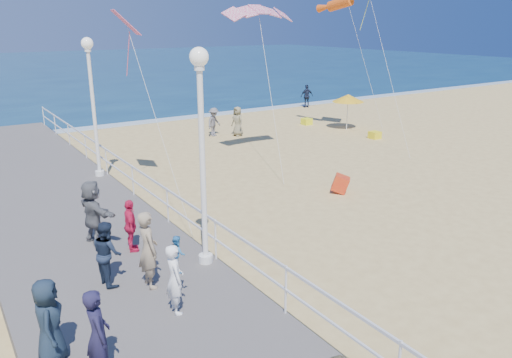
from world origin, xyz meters
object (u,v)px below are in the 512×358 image
lamp_post_mid (202,137)px  spectator_7 (107,253)px  beach_walker_a (214,122)px  beach_walker_b (307,96)px  beach_umbrella (348,98)px  spectator_4 (49,321)px  spectator_5 (93,212)px  woman_holding_toddler (175,279)px  beach_walker_c (237,121)px  toddler_held (177,253)px  spectator_0 (98,335)px  spectator_3 (131,226)px  beach_chair_left (307,121)px  lamp_post_far (92,93)px  spectator_6 (148,249)px  box_kite (340,185)px  beach_chair_right (375,135)px

lamp_post_mid → spectator_7: bearing=172.9°
spectator_7 → beach_walker_a: spectator_7 is taller
beach_walker_b → beach_umbrella: beach_umbrella is taller
spectator_4 → spectator_5: 5.12m
woman_holding_toddler → beach_umbrella: beach_umbrella is taller
spectator_5 → beach_walker_c: bearing=-56.2°
toddler_held → beach_umbrella: 21.63m
spectator_0 → spectator_4: 1.11m
spectator_3 → beach_chair_left: (16.04, 12.48, -0.92)m
lamp_post_far → lamp_post_mid: bearing=-90.0°
spectator_0 → spectator_3: size_ratio=1.18×
spectator_5 → spectator_6: bearing=176.3°
beach_walker_c → spectator_7: bearing=-51.8°
spectator_0 → beach_umbrella: (19.27, 14.46, 0.66)m
beach_walker_c → beach_umbrella: (6.44, -2.16, 1.07)m
spectator_4 → box_kite: bearing=-49.9°
spectator_5 → spectator_6: spectator_6 is taller
toddler_held → beach_walker_c: bearing=-27.1°
beach_chair_left → spectator_0: bearing=-137.0°
spectator_4 → beach_walker_c: spectator_4 is taller
spectator_4 → spectator_6: 2.95m
spectator_0 → beach_chair_right: 22.31m
toddler_held → beach_chair_left: 22.55m
lamp_post_mid → toddler_held: 2.91m
woman_holding_toddler → beach_walker_c: size_ratio=0.91×
beach_walker_a → beach_walker_c: size_ratio=0.97×
woman_holding_toddler → beach_chair_left: 22.73m
lamp_post_mid → beach_walker_c: bearing=55.9°
beach_walker_c → lamp_post_far: bearing=-73.8°
spectator_7 → box_kite: (9.74, 2.71, -0.87)m
spectator_6 → lamp_post_mid: bearing=-76.8°
spectator_6 → box_kite: spectator_6 is taller
toddler_held → spectator_3: 3.24m
beach_chair_left → spectator_4: bearing=-139.5°
spectator_5 → box_kite: 9.42m
beach_walker_b → beach_chair_right: (-3.56, -10.48, -0.67)m
spectator_7 → spectator_3: bearing=-42.1°
spectator_5 → beach_walker_c: size_ratio=1.07×
lamp_post_mid → beach_umbrella: 19.64m
spectator_3 → woman_holding_toddler: bearing=-170.9°
spectator_5 → box_kite: size_ratio=3.00×
lamp_post_mid → beach_umbrella: lamp_post_mid is taller
spectator_5 → beach_walker_b: bearing=-61.9°
beach_chair_right → beach_walker_b: bearing=71.2°
toddler_held → lamp_post_mid: bearing=-35.2°
spectator_4 → beach_walker_a: (12.28, 16.38, -0.40)m
spectator_0 → spectator_3: 5.04m
lamp_post_far → box_kite: lamp_post_far is taller
beach_chair_right → spectator_5: bearing=-160.4°
lamp_post_mid → beach_chair_right: bearing=30.1°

